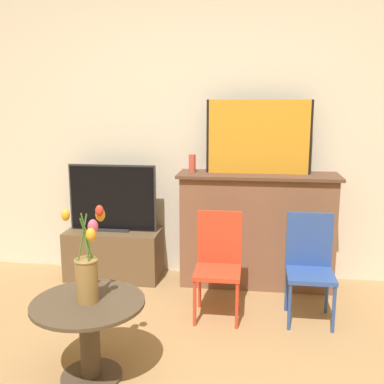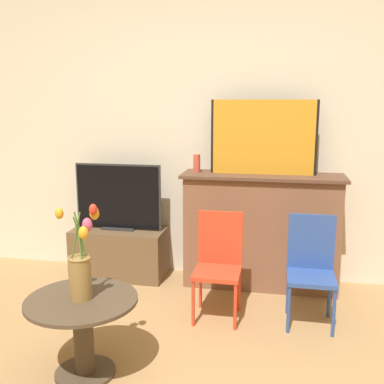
{
  "view_description": "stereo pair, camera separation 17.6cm",
  "coord_description": "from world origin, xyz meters",
  "px_view_note": "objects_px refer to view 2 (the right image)",
  "views": [
    {
      "loc": [
        0.35,
        -1.76,
        1.53
      ],
      "look_at": [
        -0.06,
        1.26,
        0.91
      ],
      "focal_mm": 42.0,
      "sensor_mm": 36.0,
      "label": 1
    },
    {
      "loc": [
        0.52,
        -1.73,
        1.53
      ],
      "look_at": [
        -0.06,
        1.26,
        0.91
      ],
      "focal_mm": 42.0,
      "sensor_mm": 36.0,
      "label": 2
    }
  ],
  "objects_px": {
    "chair_blue": "(311,264)",
    "vase_tulips": "(81,265)",
    "tv_monitor": "(118,198)",
    "chair_red": "(219,259)",
    "painting": "(263,137)"
  },
  "relations": [
    {
      "from": "chair_blue",
      "to": "painting",
      "type": "bearing_deg",
      "value": 122.73
    },
    {
      "from": "tv_monitor",
      "to": "vase_tulips",
      "type": "height_order",
      "value": "tv_monitor"
    },
    {
      "from": "tv_monitor",
      "to": "chair_red",
      "type": "relative_size",
      "value": 1.01
    },
    {
      "from": "chair_red",
      "to": "vase_tulips",
      "type": "xyz_separation_m",
      "value": [
        -0.64,
        -0.87,
        0.23
      ]
    },
    {
      "from": "chair_blue",
      "to": "vase_tulips",
      "type": "bearing_deg",
      "value": -144.86
    },
    {
      "from": "chair_blue",
      "to": "vase_tulips",
      "type": "distance_m",
      "value": 1.59
    },
    {
      "from": "painting",
      "to": "chair_red",
      "type": "distance_m",
      "value": 1.07
    },
    {
      "from": "tv_monitor",
      "to": "vase_tulips",
      "type": "bearing_deg",
      "value": -77.56
    },
    {
      "from": "tv_monitor",
      "to": "chair_blue",
      "type": "xyz_separation_m",
      "value": [
        1.61,
        -0.55,
        -0.29
      ]
    },
    {
      "from": "tv_monitor",
      "to": "vase_tulips",
      "type": "relative_size",
      "value": 1.46
    },
    {
      "from": "painting",
      "to": "vase_tulips",
      "type": "height_order",
      "value": "painting"
    },
    {
      "from": "tv_monitor",
      "to": "chair_blue",
      "type": "relative_size",
      "value": 1.01
    },
    {
      "from": "tv_monitor",
      "to": "vase_tulips",
      "type": "xyz_separation_m",
      "value": [
        0.32,
        -1.46,
        -0.06
      ]
    },
    {
      "from": "chair_red",
      "to": "chair_blue",
      "type": "height_order",
      "value": "same"
    },
    {
      "from": "vase_tulips",
      "to": "chair_red",
      "type": "bearing_deg",
      "value": 53.74
    }
  ]
}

